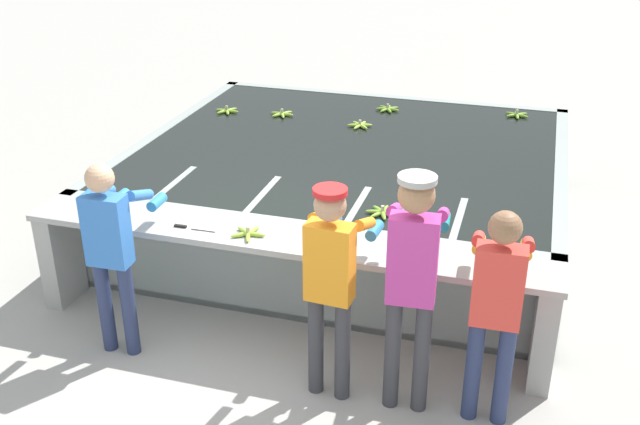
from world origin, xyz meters
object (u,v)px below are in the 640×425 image
at_px(worker_3, 497,299).
at_px(knife_0, 189,227).
at_px(worker_0, 111,243).
at_px(banana_bunch_floating_0, 388,109).
at_px(banana_bunch_floating_4, 227,111).
at_px(banana_bunch_ledge_0, 248,233).
at_px(banana_bunch_floating_1, 360,125).
at_px(banana_bunch_floating_5, 282,114).
at_px(worker_1, 331,273).
at_px(worker_2, 412,270).
at_px(banana_bunch_floating_3, 383,212).
at_px(banana_bunch_floating_2, 517,115).

relative_size(worker_3, knife_0, 4.51).
xyz_separation_m(worker_0, banana_bunch_floating_0, (1.26, 3.90, -0.02)).
distance_m(banana_bunch_floating_4, knife_0, 2.98).
distance_m(worker_0, banana_bunch_ledge_0, 1.02).
bearing_deg(banana_bunch_ledge_0, banana_bunch_floating_0, 83.99).
height_order(banana_bunch_floating_1, banana_bunch_floating_5, same).
distance_m(worker_3, banana_bunch_floating_4, 4.65).
bearing_deg(banana_bunch_floating_1, banana_bunch_floating_0, 75.99).
bearing_deg(worker_1, worker_3, 2.41).
bearing_deg(worker_3, banana_bunch_floating_0, 111.62).
bearing_deg(banana_bunch_ledge_0, worker_2, -20.15).
relative_size(banana_bunch_floating_1, banana_bunch_floating_3, 1.01).
relative_size(worker_2, banana_bunch_floating_4, 6.27).
xyz_separation_m(worker_2, banana_bunch_floating_1, (-1.16, 3.27, -0.17)).
xyz_separation_m(worker_0, knife_0, (0.41, 0.45, -0.03)).
bearing_deg(worker_0, worker_2, -0.68).
bearing_deg(worker_3, banana_bunch_floating_1, 117.85).
relative_size(banana_bunch_floating_0, banana_bunch_floating_1, 1.00).
xyz_separation_m(banana_bunch_floating_3, banana_bunch_ledge_0, (-0.90, -0.68, 0.00)).
bearing_deg(worker_3, worker_2, -176.44).
bearing_deg(worker_2, banana_bunch_floating_0, 104.17).
distance_m(banana_bunch_floating_0, banana_bunch_floating_5, 1.22).
bearing_deg(worker_0, banana_bunch_ledge_0, 27.49).
xyz_separation_m(worker_2, banana_bunch_floating_2, (0.45, 4.12, -0.17)).
distance_m(banana_bunch_floating_0, banana_bunch_floating_1, 0.68).
relative_size(worker_1, worker_3, 1.02).
distance_m(worker_0, banana_bunch_floating_0, 4.10).
bearing_deg(banana_bunch_floating_5, banana_bunch_floating_1, -8.07).
relative_size(worker_2, worker_3, 1.11).
bearing_deg(worker_2, banana_bunch_floating_3, 110.94).
bearing_deg(banana_bunch_floating_0, banana_bunch_floating_3, -78.86).
distance_m(worker_2, knife_0, 1.91).
distance_m(banana_bunch_floating_0, banana_bunch_floating_4, 1.85).
bearing_deg(worker_1, worker_2, 1.25).
height_order(worker_0, knife_0, worker_0).
distance_m(banana_bunch_floating_4, banana_bunch_floating_5, 0.65).
bearing_deg(banana_bunch_floating_1, banana_bunch_floating_4, 177.77).
height_order(worker_2, worker_3, worker_2).
distance_m(worker_1, banana_bunch_floating_0, 3.96).
relative_size(worker_2, banana_bunch_floating_2, 6.24).
relative_size(banana_bunch_floating_3, banana_bunch_floating_4, 1.00).
relative_size(banana_bunch_floating_5, banana_bunch_ledge_0, 1.02).
distance_m(banana_bunch_floating_1, banana_bunch_ledge_0, 2.78).
distance_m(worker_1, banana_bunch_floating_1, 3.34).
distance_m(worker_0, knife_0, 0.61).
height_order(worker_0, banana_bunch_floating_3, worker_0).
relative_size(banana_bunch_floating_0, banana_bunch_floating_4, 1.00).
relative_size(worker_3, banana_bunch_ledge_0, 5.70).
xyz_separation_m(banana_bunch_floating_4, banana_bunch_floating_5, (0.64, 0.07, 0.00)).
height_order(banana_bunch_floating_1, banana_bunch_ledge_0, banana_bunch_ledge_0).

